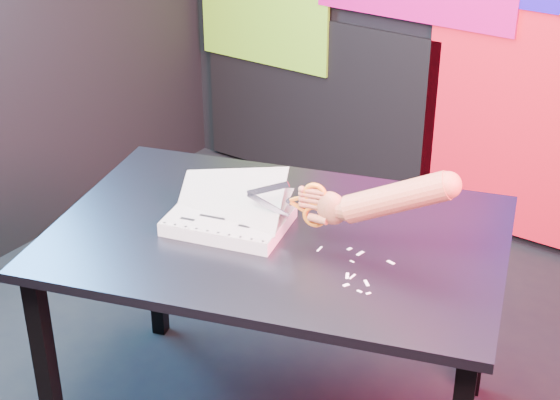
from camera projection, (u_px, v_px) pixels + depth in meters
The scene contains 7 objects.
room at pixel (264, 13), 2.38m from camera, with size 3.01×3.01×2.71m.
backdrop at pixel (479, 30), 3.60m from camera, with size 2.88×0.05×2.08m.
work_table at pixel (278, 255), 2.54m from camera, with size 1.51×1.23×0.75m.
printout_stack at pixel (229, 219), 2.52m from camera, with size 0.40×0.33×0.18m.
scissors at pixel (309, 204), 2.39m from camera, with size 0.24×0.07×0.14m.
hand_forearm at pixel (385, 199), 2.30m from camera, with size 0.42×0.15×0.21m.
paper_clippings at pixel (357, 270), 2.32m from camera, with size 0.23×0.18×0.00m.
Camera 1 is at (1.37, -1.91, 2.00)m, focal length 55.00 mm.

